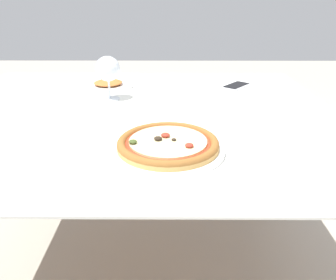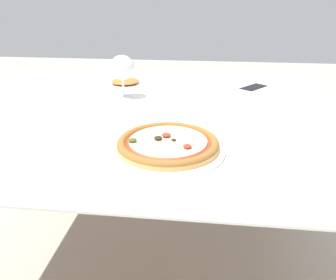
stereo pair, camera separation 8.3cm
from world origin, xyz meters
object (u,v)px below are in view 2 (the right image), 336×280
at_px(dining_table, 144,130).
at_px(pizza_plate, 168,145).
at_px(wine_glass_far_left, 122,68).
at_px(cell_phone, 254,88).
at_px(side_plate, 125,83).

height_order(dining_table, pizza_plate, pizza_plate).
xyz_separation_m(pizza_plate, wine_glass_far_left, (-0.22, 0.45, 0.10)).
height_order(pizza_plate, cell_phone, pizza_plate).
height_order(wine_glass_far_left, cell_phone, wine_glass_far_left).
height_order(cell_phone, side_plate, side_plate).
distance_m(dining_table, cell_phone, 0.53).
relative_size(pizza_plate, wine_glass_far_left, 1.79).
relative_size(pizza_plate, side_plate, 1.40).
relative_size(pizza_plate, cell_phone, 1.87).
bearing_deg(pizza_plate, wine_glass_far_left, 116.60).
distance_m(dining_table, wine_glass_far_left, 0.25).
bearing_deg(pizza_plate, cell_phone, 65.10).
bearing_deg(cell_phone, dining_table, -142.87).
distance_m(wine_glass_far_left, side_plate, 0.21).
bearing_deg(side_plate, pizza_plate, -67.45).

